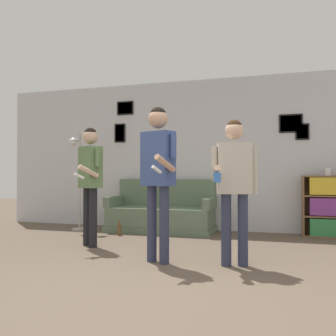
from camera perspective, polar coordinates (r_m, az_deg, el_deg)
The scene contains 9 objects.
ground_plane at distance 3.33m, azimuth -4.45°, elevation -18.26°, with size 20.00×20.00×0.00m, color brown.
wall_back at distance 6.73m, azimuth 6.98°, elevation 2.11°, with size 8.33×0.08×2.70m.
couch at distance 6.56m, azimuth -0.99°, elevation -7.08°, with size 1.84×0.80×0.90m.
floor_lamp at distance 6.86m, azimuth -13.28°, elevation 0.80°, with size 0.44×0.28×1.75m.
person_player_foreground_left at distance 5.28m, azimuth -11.79°, elevation -0.83°, with size 0.42×0.59×1.64m.
person_player_foreground_center at distance 4.21m, azimuth -1.56°, elevation 0.34°, with size 0.47×0.57×1.75m.
person_watcher_holding_cup at distance 4.11m, azimuth 10.07°, elevation -1.31°, with size 0.48×0.49×1.59m.
bottle_on_floor at distance 6.20m, azimuth -7.43°, elevation -9.31°, with size 0.06×0.06×0.24m.
drinking_cup at distance 6.44m, azimuth 23.19°, elevation -0.53°, with size 0.08×0.08×0.12m.
Camera 1 is at (1.16, -2.96, 0.99)m, focal length 40.00 mm.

